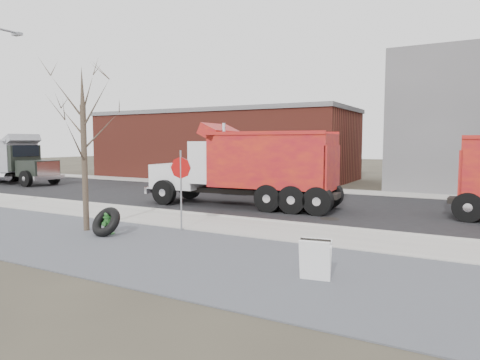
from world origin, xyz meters
The scene contains 14 objects.
ground centered at (0.00, 0.00, 0.00)m, with size 120.00×120.00×0.00m, color #383328.
gravel_verge centered at (0.00, -3.50, 0.01)m, with size 60.00×5.00×0.03m, color slate.
sidewalk centered at (0.00, 0.25, 0.03)m, with size 60.00×2.50×0.06m, color #9E9B93.
curb centered at (0.00, 1.55, 0.06)m, with size 60.00×0.15×0.11m, color #9E9B93.
road centered at (0.00, 6.30, 0.01)m, with size 60.00×9.40×0.02m, color black.
far_sidewalk centered at (0.00, 12.00, 0.03)m, with size 60.00×2.00×0.06m, color #9E9B93.
building_brick centered at (-10.00, 17.00, 2.65)m, with size 20.20×8.20×5.30m.
bare_tree centered at (-3.20, -2.60, 3.30)m, with size 3.20×3.20×5.20m.
fire_hydrant centered at (-2.20, -2.66, 0.35)m, with size 0.44×0.42×0.76m.
truck_tire centered at (-2.10, -2.82, 0.43)m, with size 1.03×0.85×0.96m.
stop_sign centered at (-0.56, -1.10, 1.77)m, with size 0.70×0.13×2.58m.
sandwich_board centered at (4.83, -3.81, 0.46)m, with size 0.67×0.48×0.86m.
dump_truck_red_b centered at (-1.04, 4.45, 1.84)m, with size 8.62×3.06×3.61m.
dump_truck_grey centered at (-20.23, 5.92, 1.69)m, with size 7.29×2.38×3.30m.
Camera 1 is at (7.61, -12.01, 2.85)m, focal length 32.00 mm.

